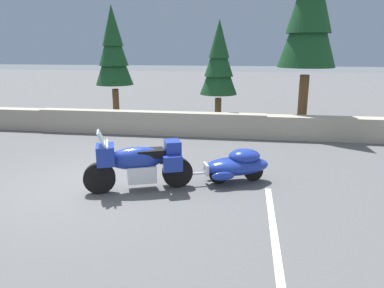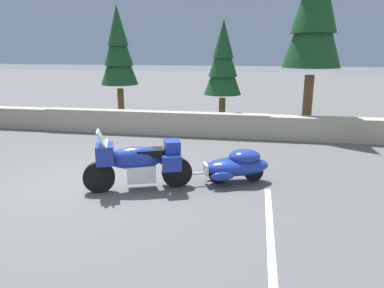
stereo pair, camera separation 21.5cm
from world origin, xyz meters
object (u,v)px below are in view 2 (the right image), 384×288
at_px(car_shaped_trailer, 237,165).
at_px(touring_motorcycle, 138,162).
at_px(pine_tree_tall, 315,4).
at_px(pine_tree_secondary, 223,62).
at_px(pine_tree_far_right, 118,50).

bearing_deg(car_shaped_trailer, touring_motorcycle, -158.74).
relative_size(pine_tree_tall, pine_tree_secondary, 1.77).
bearing_deg(touring_motorcycle, pine_tree_far_right, 113.25).
height_order(touring_motorcycle, pine_tree_secondary, pine_tree_secondary).
bearing_deg(car_shaped_trailer, pine_tree_secondary, 98.91).
distance_m(car_shaped_trailer, pine_tree_far_right, 8.64).
xyz_separation_m(touring_motorcycle, pine_tree_tall, (4.23, 6.61, 3.75)).
height_order(car_shaped_trailer, pine_tree_secondary, pine_tree_secondary).
bearing_deg(touring_motorcycle, car_shaped_trailer, 21.26).
bearing_deg(car_shaped_trailer, pine_tree_tall, 69.42).
height_order(pine_tree_secondary, pine_tree_far_right, pine_tree_far_right).
distance_m(touring_motorcycle, pine_tree_far_right, 8.22).
xyz_separation_m(pine_tree_tall, pine_tree_secondary, (-3.07, -0.13, -1.91)).
height_order(touring_motorcycle, pine_tree_tall, pine_tree_tall).
height_order(car_shaped_trailer, pine_tree_tall, pine_tree_tall).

